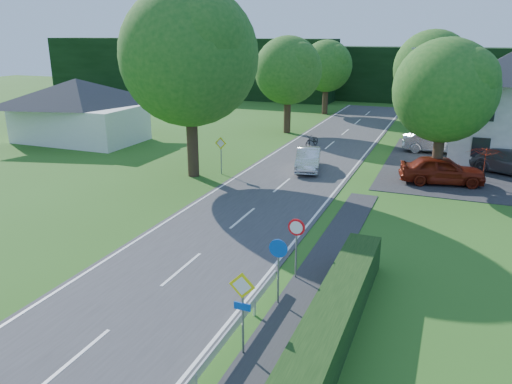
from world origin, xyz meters
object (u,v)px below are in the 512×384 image
at_px(parked_car_grey, 512,161).
at_px(parasol, 484,164).
at_px(motorcycle, 312,140).
at_px(parked_car_red, 442,170).
at_px(streetlight, 437,105).
at_px(moving_car, 308,159).
at_px(parked_car_silver_a, 436,142).

height_order(parked_car_grey, parasol, parasol).
distance_m(motorcycle, parked_car_red, 12.24).
relative_size(motorcycle, parasol, 0.84).
xyz_separation_m(streetlight, parked_car_grey, (4.91, 2.00, -3.63)).
bearing_deg(parked_car_grey, motorcycle, 100.50).
xyz_separation_m(streetlight, moving_car, (-7.61, -1.97, -3.71)).
distance_m(motorcycle, parked_car_silver_a, 9.47).
bearing_deg(parked_car_grey, parked_car_red, 156.79).
relative_size(streetlight, parked_car_red, 1.62).
bearing_deg(parked_car_grey, streetlight, 134.31).
relative_size(streetlight, parked_car_silver_a, 1.60).
bearing_deg(parked_car_red, parked_car_silver_a, -6.37).
xyz_separation_m(motorcycle, parked_car_silver_a, (9.33, 1.60, 0.31)).
distance_m(streetlight, parked_car_red, 4.21).
bearing_deg(motorcycle, parked_car_grey, 1.41).
bearing_deg(moving_car, parasol, -4.85).
bearing_deg(parasol, streetlight, 170.98).
xyz_separation_m(moving_car, motorcycle, (-1.65, 6.89, -0.20)).
height_order(moving_car, parked_car_red, parked_car_red).
bearing_deg(parked_car_red, motorcycle, 44.02).
height_order(parked_car_red, parasol, parasol).
distance_m(parked_car_red, parked_car_grey, 5.79).
height_order(streetlight, parasol, streetlight).
relative_size(parked_car_grey, parasol, 2.38).
bearing_deg(motorcycle, parked_car_silver_a, 22.77).
height_order(streetlight, parked_car_grey, streetlight).
relative_size(streetlight, parasol, 3.46).
distance_m(streetlight, parked_car_silver_a, 7.44).
bearing_deg(moving_car, parked_car_silver_a, 35.22).
xyz_separation_m(parked_car_red, parked_car_silver_a, (-0.72, 8.58, -0.02)).
bearing_deg(parked_car_silver_a, parked_car_red, 179.37).
distance_m(parked_car_red, parasol, 2.84).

